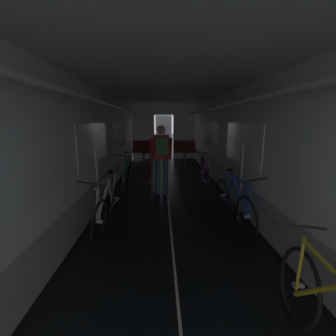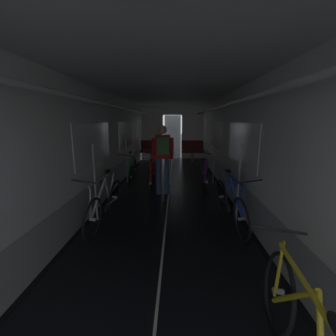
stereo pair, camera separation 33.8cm
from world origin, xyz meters
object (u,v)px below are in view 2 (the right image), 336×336
at_px(bench_seat_far_right, 192,149).
at_px(bicycle_green, 132,171).
at_px(bicycle_silver, 105,204).
at_px(person_cyclist_aisle, 163,154).
at_px(bicycle_blue, 230,203).
at_px(bicycle_red_in_aisle, 152,176).
at_px(bicycle_purple, 206,175).
at_px(bench_seat_far_left, 151,149).

distance_m(bench_seat_far_right, bicycle_green, 4.08).
xyz_separation_m(bench_seat_far_right, bicycle_silver, (-1.95, -6.17, -0.19)).
relative_size(bicycle_silver, person_cyclist_aisle, 1.01).
xyz_separation_m(bench_seat_far_right, bicycle_blue, (0.23, -6.07, -0.19)).
bearing_deg(bicycle_red_in_aisle, bicycle_silver, -106.64).
bearing_deg(bicycle_silver, bicycle_green, 90.71).
height_order(bicycle_silver, person_cyclist_aisle, person_cyclist_aisle).
xyz_separation_m(bicycle_purple, bicycle_silver, (-2.02, -2.15, 0.00)).
height_order(bicycle_blue, bicycle_red_in_aisle, bicycle_blue).
height_order(person_cyclist_aisle, bicycle_red_in_aisle, person_cyclist_aisle).
bearing_deg(bicycle_purple, bench_seat_far_left, 115.02).
xyz_separation_m(bench_seat_far_left, bicycle_blue, (2.03, -6.07, -0.19)).
xyz_separation_m(bicycle_purple, bicycle_red_in_aisle, (-1.43, -0.16, 0.00)).
relative_size(bicycle_blue, bicycle_silver, 1.00).
height_order(bench_seat_far_left, bench_seat_far_right, same).
height_order(bench_seat_far_right, bicycle_blue, bench_seat_far_right).
bearing_deg(bicycle_green, bicycle_red_in_aisle, -44.41).
bearing_deg(person_cyclist_aisle, bench_seat_far_left, 99.69).
relative_size(bench_seat_far_right, bicycle_purple, 0.58).
bearing_deg(bicycle_blue, bicycle_purple, 94.31).
relative_size(bench_seat_far_right, person_cyclist_aisle, 0.58).
relative_size(bicycle_purple, bicycle_green, 1.00).
bearing_deg(bench_seat_far_right, bench_seat_far_left, 180.00).
xyz_separation_m(bicycle_purple, person_cyclist_aisle, (-1.12, -0.43, 0.64)).
height_order(bench_seat_far_left, bicycle_blue, bench_seat_far_left).
height_order(bench_seat_far_left, bicycle_red_in_aisle, bench_seat_far_left).
xyz_separation_m(bicycle_blue, bicycle_red_in_aisle, (-1.58, 1.90, 0.00)).
height_order(bicycle_purple, bicycle_green, same).
height_order(bench_seat_far_right, bicycle_purple, bicycle_purple).
bearing_deg(bicycle_silver, bicycle_blue, 2.61).
distance_m(bicycle_green, person_cyclist_aisle, 1.44).
distance_m(bench_seat_far_right, person_cyclist_aisle, 4.59).
distance_m(bicycle_blue, bicycle_silver, 2.18).
bearing_deg(bicycle_silver, bench_seat_far_left, 88.64).
xyz_separation_m(bench_seat_far_right, bicycle_purple, (0.08, -4.02, -0.19)).
xyz_separation_m(bench_seat_far_right, bicycle_green, (-1.98, -3.56, -0.19)).
height_order(bicycle_blue, bicycle_green, bicycle_green).
bearing_deg(bicycle_silver, bicycle_red_in_aisle, 73.36).
bearing_deg(bench_seat_far_right, bicycle_red_in_aisle, -107.92).
height_order(bicycle_purple, bicycle_red_in_aisle, bicycle_purple).
relative_size(bench_seat_far_left, bicycle_purple, 0.58).
bearing_deg(bicycle_purple, bicycle_red_in_aisle, -173.70).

